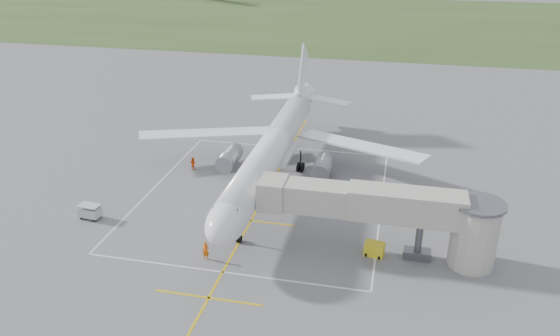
% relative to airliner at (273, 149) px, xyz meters
% --- Properties ---
extents(ground, '(700.00, 700.00, 0.00)m').
position_rel_airliner_xyz_m(ground, '(0.00, -0.75, -4.39)').
color(ground, '#57575A').
rests_on(ground, ground).
extents(grass_strip, '(700.00, 120.00, 0.02)m').
position_rel_airliner_xyz_m(grass_strip, '(0.00, 129.25, -4.38)').
color(grass_strip, '#35481F').
rests_on(grass_strip, ground).
extents(apron_markings, '(28.20, 60.00, 0.01)m').
position_rel_airliner_xyz_m(apron_markings, '(0.00, -6.57, -4.38)').
color(apron_markings, gold).
rests_on(apron_markings, ground).
extents(airliner, '(38.93, 46.75, 13.52)m').
position_rel_airliner_xyz_m(airliner, '(0.00, 0.00, 0.00)').
color(airliner, silver).
rests_on(airliner, ground).
extents(jet_bridge, '(23.40, 5.00, 7.20)m').
position_rel_airliner_xyz_m(jet_bridge, '(15.72, -14.25, 0.35)').
color(jet_bridge, '#A3A193').
rests_on(jet_bridge, ground).
extents(gpu_unit, '(2.08, 1.64, 1.41)m').
position_rel_airliner_xyz_m(gpu_unit, '(13.84, -14.69, -3.70)').
color(gpu_unit, yellow).
rests_on(gpu_unit, ground).
extents(baggage_cart, '(2.46, 1.60, 1.64)m').
position_rel_airliner_xyz_m(baggage_cart, '(-17.68, -14.09, -3.55)').
color(baggage_cart, '#B1B1B1').
rests_on(baggage_cart, ground).
extents(ramp_worker_nose, '(0.74, 0.52, 1.92)m').
position_rel_airliner_xyz_m(ramp_worker_nose, '(-2.26, -19.01, -3.43)').
color(ramp_worker_nose, '#D95706').
rests_on(ramp_worker_nose, ground).
extents(ramp_worker_wing, '(1.03, 0.91, 1.75)m').
position_rel_airliner_xyz_m(ramp_worker_wing, '(-11.20, 0.93, -3.52)').
color(ramp_worker_wing, '#FF4C08').
rests_on(ramp_worker_wing, ground).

